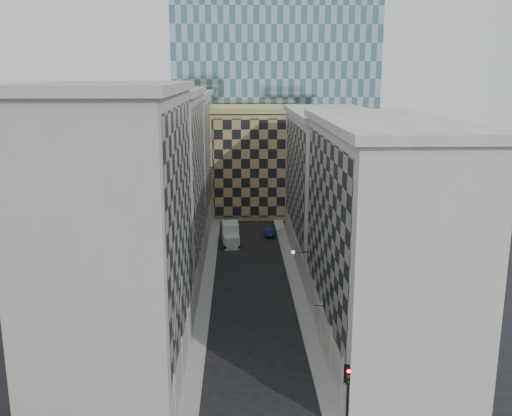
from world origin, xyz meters
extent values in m
cube|color=gray|center=(-5.25, 30.00, 0.07)|extent=(1.50, 100.00, 0.15)
cube|color=gray|center=(5.25, 30.00, 0.07)|extent=(1.50, 100.00, 0.15)
cube|color=#A09B90|center=(-11.00, 11.00, 11.50)|extent=(10.00, 22.00, 23.00)
cube|color=gray|center=(-6.12, 11.00, 13.00)|extent=(0.25, 19.36, 18.00)
cube|color=#A09B90|center=(-6.20, 11.00, 1.60)|extent=(0.45, 21.12, 3.20)
cube|color=#A09B90|center=(-11.00, 11.00, 23.35)|extent=(10.80, 22.80, 0.70)
cylinder|color=#A09B90|center=(-6.35, 2.75, 2.20)|extent=(0.90, 0.90, 4.40)
cylinder|color=#A09B90|center=(-6.35, 8.25, 2.20)|extent=(0.90, 0.90, 4.40)
cylinder|color=#A09B90|center=(-6.35, 13.75, 2.20)|extent=(0.90, 0.90, 4.40)
cylinder|color=#A09B90|center=(-6.35, 19.25, 2.20)|extent=(0.90, 0.90, 4.40)
cube|color=gray|center=(-11.00, 33.00, 11.00)|extent=(10.00, 22.00, 22.00)
cube|color=gray|center=(-6.12, 33.00, 12.50)|extent=(0.25, 19.36, 17.00)
cube|color=gray|center=(-6.20, 33.00, 1.60)|extent=(0.45, 21.12, 3.20)
cube|color=gray|center=(-11.00, 33.00, 22.35)|extent=(10.80, 22.80, 0.70)
cylinder|color=gray|center=(-6.35, 24.75, 2.20)|extent=(0.90, 0.90, 4.40)
cylinder|color=gray|center=(-6.35, 30.25, 2.20)|extent=(0.90, 0.90, 4.40)
cylinder|color=gray|center=(-6.35, 35.75, 2.20)|extent=(0.90, 0.90, 4.40)
cylinder|color=gray|center=(-6.35, 41.25, 2.20)|extent=(0.90, 0.90, 4.40)
cube|color=#A09B90|center=(-11.00, 55.00, 10.50)|extent=(10.00, 22.00, 21.00)
cube|color=gray|center=(-6.12, 55.00, 12.00)|extent=(0.25, 19.36, 16.00)
cube|color=#A09B90|center=(-6.20, 55.00, 1.60)|extent=(0.45, 21.12, 3.20)
cube|color=#A09B90|center=(-11.00, 55.00, 21.35)|extent=(10.80, 22.80, 0.70)
cylinder|color=#A09B90|center=(-6.35, 46.75, 2.20)|extent=(0.90, 0.90, 4.40)
cylinder|color=#A09B90|center=(-6.35, 52.25, 2.20)|extent=(0.90, 0.90, 4.40)
cylinder|color=#A09B90|center=(-6.35, 57.75, 2.20)|extent=(0.90, 0.90, 4.40)
cylinder|color=#A09B90|center=(-6.35, 63.25, 2.20)|extent=(0.90, 0.90, 4.40)
cube|color=#ADA89F|center=(11.00, 15.00, 10.00)|extent=(10.00, 26.00, 20.00)
cube|color=gray|center=(6.12, 15.00, 11.50)|extent=(0.25, 22.88, 15.00)
cube|color=#ADA89F|center=(6.20, 15.00, 1.60)|extent=(0.45, 24.96, 3.20)
cube|color=#ADA89F|center=(11.00, 15.00, 20.35)|extent=(10.80, 26.80, 0.70)
cylinder|color=#ADA89F|center=(6.35, 4.60, 2.20)|extent=(0.90, 0.90, 4.40)
cylinder|color=#ADA89F|center=(6.35, 9.80, 2.20)|extent=(0.90, 0.90, 4.40)
cylinder|color=#ADA89F|center=(6.35, 15.00, 2.20)|extent=(0.90, 0.90, 4.40)
cylinder|color=#ADA89F|center=(6.35, 20.20, 2.20)|extent=(0.90, 0.90, 4.40)
cylinder|color=#ADA89F|center=(6.35, 25.40, 2.20)|extent=(0.90, 0.90, 4.40)
cube|color=#ADA89F|center=(11.00, 42.00, 9.50)|extent=(10.00, 28.00, 19.00)
cube|color=gray|center=(6.12, 42.00, 11.00)|extent=(0.25, 24.64, 14.00)
cube|color=#ADA89F|center=(6.20, 42.00, 1.60)|extent=(0.45, 26.88, 3.20)
cube|color=#ADA89F|center=(11.00, 42.00, 19.35)|extent=(10.80, 28.80, 0.70)
cube|color=tan|center=(2.00, 68.00, 9.00)|extent=(16.00, 14.00, 18.00)
cube|color=tan|center=(2.00, 60.90, 9.00)|extent=(15.20, 0.25, 16.50)
cube|color=tan|center=(2.00, 68.00, 18.40)|extent=(16.80, 14.80, 0.80)
cube|color=#292520|center=(0.00, 82.00, 14.00)|extent=(6.00, 6.00, 28.00)
cube|color=#292520|center=(0.00, 82.00, 28.70)|extent=(7.00, 7.00, 1.40)
cylinder|color=gray|center=(-5.90, 4.00, 8.00)|extent=(0.10, 2.33, 2.33)
cylinder|color=gray|center=(-5.90, 8.00, 8.00)|extent=(0.10, 2.33, 2.33)
cylinder|color=black|center=(5.10, 24.00, 6.20)|extent=(1.80, 0.08, 0.08)
sphere|color=#FFE5B2|center=(4.20, 24.00, 6.20)|extent=(0.36, 0.36, 0.36)
cylinder|color=black|center=(5.90, 2.22, 1.95)|extent=(0.16, 0.16, 3.59)
cube|color=black|center=(5.90, 2.22, 4.36)|extent=(0.43, 0.38, 1.24)
cube|color=black|center=(5.94, 2.42, 4.36)|extent=(0.62, 0.16, 1.40)
sphere|color=#FF0C07|center=(5.87, 2.05, 4.78)|extent=(0.22, 0.22, 0.22)
sphere|color=#331E05|center=(5.87, 2.05, 4.36)|extent=(0.22, 0.22, 0.22)
sphere|color=black|center=(5.87, 2.05, 3.95)|extent=(0.22, 0.22, 0.22)
cube|color=silver|center=(-2.47, 45.59, 0.90)|extent=(2.38, 2.56, 1.80)
cube|color=silver|center=(-2.68, 48.17, 1.55)|extent=(2.58, 3.77, 3.09)
cylinder|color=black|center=(-3.40, 44.71, 0.45)|extent=(0.37, 0.92, 0.90)
cylinder|color=black|center=(-1.41, 44.87, 0.45)|extent=(0.37, 0.92, 0.90)
cylinder|color=black|center=(-3.77, 49.28, 0.45)|extent=(0.37, 0.92, 0.90)
cylinder|color=black|center=(-1.79, 49.45, 0.45)|extent=(0.37, 0.92, 0.90)
imported|color=#0E1736|center=(3.31, 51.93, 0.70)|extent=(1.66, 4.29, 1.39)
cylinder|color=black|center=(5.60, 14.49, 4.24)|extent=(0.88, 0.15, 0.06)
cube|color=#C8B892|center=(4.90, 14.49, 3.80)|extent=(0.14, 0.77, 0.77)
camera|label=1|loc=(-1.50, -32.59, 24.33)|focal=40.00mm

